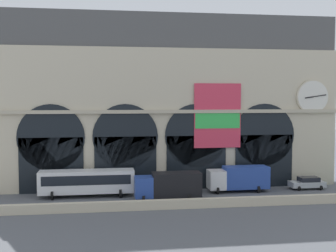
# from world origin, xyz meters

# --- Properties ---
(ground_plane) EXTENTS (200.00, 200.00, 0.00)m
(ground_plane) POSITION_xyz_m (0.00, 0.00, 0.00)
(ground_plane) COLOR #54565B
(quay_parapet_wall) EXTENTS (90.00, 0.70, 0.98)m
(quay_parapet_wall) POSITION_xyz_m (0.00, -4.50, 0.49)
(quay_parapet_wall) COLOR beige
(quay_parapet_wall) RESTS_ON ground
(station_building) EXTENTS (46.59, 4.65, 22.29)m
(station_building) POSITION_xyz_m (0.04, 7.12, 10.76)
(station_building) COLOR beige
(station_building) RESTS_ON ground
(bus_midwest) EXTENTS (11.00, 3.25, 3.10)m
(bus_midwest) POSITION_xyz_m (-9.12, 2.47, 1.78)
(bus_midwest) COLOR white
(bus_midwest) RESTS_ON ground
(box_truck_center) EXTENTS (7.50, 2.91, 3.12)m
(box_truck_center) POSITION_xyz_m (0.14, -0.49, 1.70)
(box_truck_center) COLOR #28479E
(box_truck_center) RESTS_ON ground
(box_truck_mideast) EXTENTS (7.50, 2.91, 3.12)m
(box_truck_mideast) POSITION_xyz_m (9.34, 2.59, 1.70)
(box_truck_mideast) COLOR white
(box_truck_mideast) RESTS_ON ground
(car_east) EXTENTS (4.40, 2.22, 1.55)m
(car_east) POSITION_xyz_m (18.41, 2.73, 0.80)
(car_east) COLOR #ADB2B7
(car_east) RESTS_ON ground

